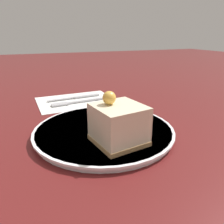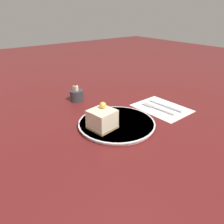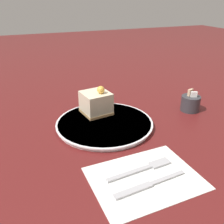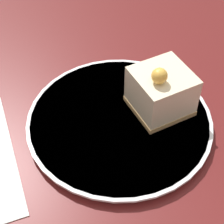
{
  "view_description": "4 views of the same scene",
  "coord_description": "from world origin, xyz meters",
  "views": [
    {
      "loc": [
        -0.39,
        0.12,
        0.2
      ],
      "look_at": [
        -0.02,
        -0.04,
        0.05
      ],
      "focal_mm": 35.0,
      "sensor_mm": 36.0,
      "label": 1
    },
    {
      "loc": [
        -0.46,
        -0.57,
        0.39
      ],
      "look_at": [
        -0.02,
        -0.0,
        0.05
      ],
      "focal_mm": 35.0,
      "sensor_mm": 36.0,
      "label": 2
    },
    {
      "loc": [
        0.6,
        -0.24,
        0.35
      ],
      "look_at": [
        0.0,
        -0.0,
        0.05
      ],
      "focal_mm": 40.0,
      "sensor_mm": 36.0,
      "label": 3
    },
    {
      "loc": [
        0.12,
        0.33,
        0.44
      ],
      "look_at": [
        0.01,
        -0.0,
        0.05
      ],
      "focal_mm": 60.0,
      "sensor_mm": 36.0,
      "label": 4
    }
  ],
  "objects": [
    {
      "name": "ground_plane",
      "position": [
        0.0,
        0.0,
        0.0
      ],
      "size": [
        4.0,
        4.0,
        0.0
      ],
      "primitive_type": "plane",
      "color": "#5B1919"
    },
    {
      "name": "napkin",
      "position": [
        0.24,
        -0.02,
        0.0
      ],
      "size": [
        0.18,
        0.23,
        0.0
      ],
      "rotation": [
        0.0,
        0.0,
        0.04
      ],
      "color": "white",
      "rests_on": "ground_plane"
    },
    {
      "name": "fork",
      "position": [
        0.21,
        -0.01,
        0.01
      ],
      "size": [
        0.03,
        0.16,
        0.0
      ],
      "rotation": [
        0.0,
        0.0,
        0.09
      ],
      "color": "#B2B2B7",
      "rests_on": "napkin"
    },
    {
      "name": "plate",
      "position": [
        -0.01,
        -0.02,
        0.01
      ],
      "size": [
        0.28,
        0.28,
        0.01
      ],
      "color": "white",
      "rests_on": "ground_plane"
    },
    {
      "name": "sugar_bowl",
      "position": [
        -0.01,
        0.28,
        0.03
      ],
      "size": [
        0.06,
        0.06,
        0.07
      ],
      "color": "#333338",
      "rests_on": "ground_plane"
    },
    {
      "name": "cake_slice",
      "position": [
        -0.08,
        -0.02,
        0.05
      ],
      "size": [
        0.09,
        0.09,
        0.09
      ],
      "rotation": [
        0.0,
        0.0,
        0.16
      ],
      "color": "#AD8451",
      "rests_on": "plate"
    },
    {
      "name": "knife",
      "position": [
        0.26,
        -0.04,
        0.01
      ],
      "size": [
        0.03,
        0.17,
        0.0
      ],
      "rotation": [
        0.0,
        0.0,
        0.09
      ],
      "color": "#B2B2B7",
      "rests_on": "napkin"
    }
  ]
}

